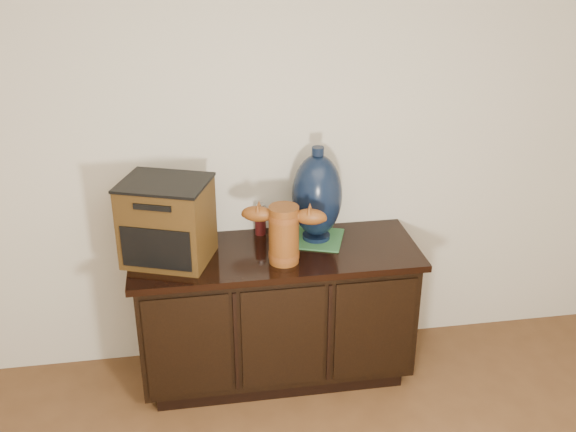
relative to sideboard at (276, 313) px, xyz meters
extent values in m
plane|color=beige|center=(0.00, 0.27, 0.91)|extent=(4.50, 0.00, 4.50)
cube|color=black|center=(0.00, 0.00, -0.35)|extent=(1.29, 0.45, 0.08)
cube|color=black|center=(0.00, 0.00, 0.01)|extent=(1.40, 0.50, 0.64)
cube|color=black|center=(0.00, 0.00, 0.35)|extent=(1.46, 0.56, 0.03)
cube|color=black|center=(-0.47, -0.25, 0.01)|extent=(0.41, 0.01, 0.56)
cube|color=black|center=(0.00, -0.25, 0.01)|extent=(0.41, 0.01, 0.56)
cube|color=black|center=(0.47, -0.25, 0.01)|extent=(0.41, 0.01, 0.56)
cylinder|color=brown|center=(0.03, -0.11, 0.51)|extent=(0.18, 0.18, 0.29)
cylinder|color=#461E0D|center=(0.03, -0.11, 0.41)|extent=(0.19, 0.19, 0.03)
cylinder|color=#461E0D|center=(0.03, -0.11, 0.61)|extent=(0.19, 0.19, 0.03)
ellipsoid|color=brown|center=(-0.10, -0.08, 0.62)|extent=(0.17, 0.12, 0.08)
ellipsoid|color=brown|center=(0.15, -0.15, 0.62)|extent=(0.17, 0.12, 0.08)
cube|color=#3F290F|center=(-0.53, 0.01, 0.57)|extent=(0.48, 0.44, 0.40)
cube|color=black|center=(-0.58, -0.15, 0.50)|extent=(0.32, 0.13, 0.20)
cube|color=black|center=(-0.53, 0.01, 0.77)|extent=(0.50, 0.45, 0.01)
cube|color=#2F6939|center=(0.23, 0.10, 0.37)|extent=(0.34, 0.34, 0.01)
cylinder|color=black|center=(0.23, 0.10, 0.39)|extent=(0.14, 0.14, 0.02)
ellipsoid|color=black|center=(0.23, 0.10, 0.62)|extent=(0.33, 0.33, 0.44)
cylinder|color=black|center=(0.23, 0.10, 0.86)|extent=(0.06, 0.06, 0.04)
cylinder|color=#5A0F0F|center=(-0.05, 0.21, 0.44)|extent=(0.06, 0.06, 0.15)
cylinder|color=silver|center=(-0.05, 0.21, 0.53)|extent=(0.06, 0.06, 0.02)
camera|label=1|loc=(-0.42, -2.99, 1.96)|focal=42.00mm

